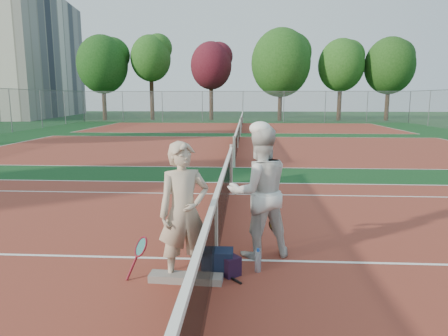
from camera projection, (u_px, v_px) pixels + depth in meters
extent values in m
plane|color=#0E3616|center=(216.00, 260.00, 5.99)|extent=(130.00, 130.00, 0.00)
cube|color=maroon|center=(216.00, 259.00, 5.99)|extent=(23.77, 10.97, 0.01)
cube|color=maroon|center=(238.00, 148.00, 19.26)|extent=(23.77, 10.97, 0.01)
cube|color=maroon|center=(242.00, 127.00, 32.53)|extent=(23.77, 10.97, 0.01)
cube|color=beige|center=(19.00, 56.00, 49.53)|extent=(12.96, 23.18, 15.00)
imported|color=#C0AE95|center=(184.00, 212.00, 5.18)|extent=(0.80, 0.68, 1.86)
imported|color=silver|center=(259.00, 192.00, 6.01)|extent=(1.15, 1.01, 1.99)
cube|color=#101932|center=(218.00, 262.00, 5.51)|extent=(0.43, 0.29, 0.34)
cube|color=black|center=(228.00, 265.00, 5.48)|extent=(0.39, 0.40, 0.27)
cube|color=slate|center=(186.00, 278.00, 5.27)|extent=(0.98, 0.28, 0.10)
cylinder|color=#ABC2D8|center=(258.00, 262.00, 5.55)|extent=(0.09, 0.09, 0.30)
cylinder|color=#382314|center=(104.00, 98.00, 42.68)|extent=(0.44, 0.44, 4.68)
ellipsoid|color=#143F12|center=(102.00, 64.00, 42.07)|extent=(5.30, 5.30, 6.10)
cylinder|color=#382314|center=(152.00, 96.00, 42.93)|extent=(0.44, 0.44, 5.20)
ellipsoid|color=#1C4D16|center=(151.00, 58.00, 42.25)|extent=(4.24, 4.24, 4.88)
cylinder|color=#382314|center=(211.00, 98.00, 43.01)|extent=(0.44, 0.44, 4.59)
ellipsoid|color=#470F1A|center=(211.00, 66.00, 42.41)|extent=(4.37, 4.37, 5.03)
cylinder|color=#382314|center=(280.00, 98.00, 41.76)|extent=(0.44, 0.44, 4.75)
ellipsoid|color=#1A4714|center=(281.00, 63.00, 41.14)|extent=(6.10, 6.10, 7.02)
cylinder|color=#382314|center=(339.00, 99.00, 42.03)|extent=(0.44, 0.44, 4.57)
ellipsoid|color=#1E4E16|center=(341.00, 65.00, 41.44)|extent=(4.72, 4.72, 5.43)
cylinder|color=#382314|center=(387.00, 99.00, 41.98)|extent=(0.44, 0.44, 4.52)
ellipsoid|color=#183F12|center=(390.00, 66.00, 41.39)|extent=(5.10, 5.10, 5.87)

